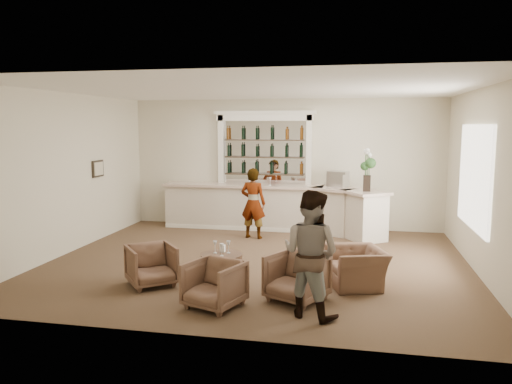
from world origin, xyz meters
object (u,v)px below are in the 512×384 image
at_px(cocktail_table, 222,268).
at_px(bar_counter, 274,208).
at_px(armchair_far, 356,267).
at_px(sommelier, 253,203).
at_px(guest, 310,254).
at_px(armchair_left, 151,265).
at_px(flower_vase, 367,167).
at_px(armchair_center, 214,284).
at_px(espresso_machine, 338,179).
at_px(armchair_right, 297,277).

bearing_deg(cocktail_table, bar_counter, 87.72).
height_order(cocktail_table, armchair_far, armchair_far).
bearing_deg(bar_counter, armchair_far, -63.33).
bearing_deg(cocktail_table, sommelier, 92.90).
distance_m(guest, armchair_left, 2.87).
relative_size(sommelier, armchair_far, 1.71).
bearing_deg(armchair_far, bar_counter, -172.51).
height_order(armchair_left, armchair_far, armchair_left).
xyz_separation_m(bar_counter, sommelier, (-0.35, -0.95, 0.25)).
relative_size(bar_counter, flower_vase, 5.86).
bearing_deg(bar_counter, armchair_center, -89.78).
height_order(bar_counter, armchair_left, bar_counter).
height_order(cocktail_table, flower_vase, flower_vase).
xyz_separation_m(bar_counter, armchair_center, (0.02, -5.48, -0.23)).
relative_size(espresso_machine, flower_vase, 0.45).
bearing_deg(espresso_machine, armchair_left, -96.03).
xyz_separation_m(armchair_left, espresso_machine, (2.84, 4.78, 0.99)).
bearing_deg(cocktail_table, armchair_center, -80.03).
bearing_deg(armchair_center, flower_vase, 85.81).
distance_m(armchair_right, flower_vase, 4.66).
xyz_separation_m(armchair_right, armchair_far, (0.88, 0.89, -0.05)).
distance_m(armchair_center, espresso_machine, 5.83).
bearing_deg(bar_counter, espresso_machine, 2.18).
relative_size(bar_counter, espresso_machine, 12.97).
xyz_separation_m(cocktail_table, flower_vase, (2.42, 3.73, 1.44)).
bearing_deg(armchair_right, armchair_far, 72.43).
bearing_deg(flower_vase, sommelier, -173.01).
bearing_deg(bar_counter, armchair_left, -105.18).
bearing_deg(armchair_right, bar_counter, 130.28).
xyz_separation_m(armchair_center, armchair_right, (1.15, 0.51, 0.02)).
distance_m(bar_counter, guest, 5.71).
bearing_deg(guest, cocktail_table, -11.36).
bearing_deg(guest, espresso_machine, -66.94).
relative_size(guest, flower_vase, 1.82).
bearing_deg(armchair_right, armchair_left, -158.78).
height_order(sommelier, espresso_machine, sommelier).
distance_m(cocktail_table, armchair_center, 1.13).
bearing_deg(bar_counter, cocktail_table, -92.28).
distance_m(armchair_far, espresso_machine, 4.29).
xyz_separation_m(bar_counter, flower_vase, (2.24, -0.64, 1.12)).
height_order(bar_counter, guest, guest).
bearing_deg(armchair_left, sommelier, 36.76).
height_order(bar_counter, armchair_far, bar_counter).
height_order(cocktail_table, armchair_right, armchair_right).
bearing_deg(armchair_left, armchair_center, -69.59).
relative_size(cocktail_table, sommelier, 0.43).
distance_m(sommelier, armchair_right, 4.32).
relative_size(cocktail_table, espresso_machine, 1.60).
bearing_deg(armchair_center, bar_counter, 110.67).
distance_m(armchair_left, armchair_center, 1.51).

